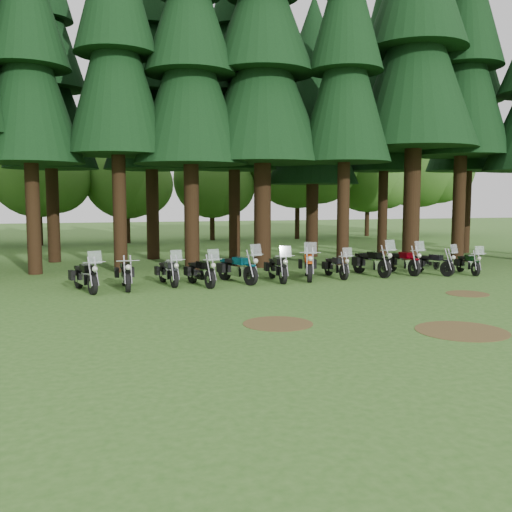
% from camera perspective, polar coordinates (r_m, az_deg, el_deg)
% --- Properties ---
extents(ground, '(120.00, 120.00, 0.00)m').
position_cam_1_polar(ground, '(17.55, 9.47, -4.72)').
color(ground, '#2F5B1D').
rests_on(ground, ground).
extents(pine_front_2, '(4.32, 4.32, 16.22)m').
position_cam_1_polar(pine_front_2, '(26.26, -22.01, 19.82)').
color(pine_front_2, black).
rests_on(pine_front_2, ground).
extents(pine_front_3, '(4.32, 4.32, 17.57)m').
position_cam_1_polar(pine_front_3, '(26.11, -13.92, 22.00)').
color(pine_front_3, black).
rests_on(pine_front_3, ground).
extents(pine_front_4, '(4.95, 4.95, 16.33)m').
position_cam_1_polar(pine_front_4, '(26.14, -6.66, 20.41)').
color(pine_front_4, black).
rests_on(pine_front_4, ground).
extents(pine_front_5, '(5.81, 5.81, 16.72)m').
position_cam_1_polar(pine_front_5, '(26.97, 0.67, 20.50)').
color(pine_front_5, black).
rests_on(pine_front_5, ground).
extents(pine_front_6, '(4.15, 4.15, 16.75)m').
position_cam_1_polar(pine_front_6, '(26.86, 8.97, 20.54)').
color(pine_front_6, black).
rests_on(pine_front_6, ground).
extents(pine_front_7, '(5.98, 5.98, 19.41)m').
position_cam_1_polar(pine_front_7, '(29.71, 15.79, 22.14)').
color(pine_front_7, black).
rests_on(pine_front_7, ground).
extents(pine_front_8, '(4.79, 4.79, 18.63)m').
position_cam_1_polar(pine_front_8, '(32.01, 20.17, 19.92)').
color(pine_front_8, black).
rests_on(pine_front_8, ground).
extents(pine_back_1, '(4.52, 4.52, 16.22)m').
position_cam_1_polar(pine_back_1, '(30.62, -20.13, 17.81)').
color(pine_back_1, black).
rests_on(pine_back_1, ground).
extents(pine_back_2, '(4.85, 4.85, 16.30)m').
position_cam_1_polar(pine_back_2, '(30.80, -10.56, 18.08)').
color(pine_back_2, black).
rests_on(pine_back_2, ground).
extents(pine_back_3, '(4.35, 4.35, 16.20)m').
position_cam_1_polar(pine_back_3, '(30.06, -2.22, 18.36)').
color(pine_back_3, black).
rests_on(pine_back_3, ground).
extents(pine_back_4, '(4.94, 4.94, 13.78)m').
position_cam_1_polar(pine_back_4, '(31.42, 5.75, 15.10)').
color(pine_back_4, black).
rests_on(pine_back_4, ground).
extents(pine_back_5, '(3.94, 3.94, 16.33)m').
position_cam_1_polar(pine_back_5, '(33.05, 12.85, 17.22)').
color(pine_back_5, black).
rests_on(pine_back_5, ground).
extents(pine_back_6, '(4.59, 4.59, 16.58)m').
position_cam_1_polar(pine_back_6, '(35.83, 20.64, 16.34)').
color(pine_back_6, black).
rests_on(pine_back_6, ground).
extents(decid_2, '(6.72, 6.53, 8.40)m').
position_cam_1_polar(decid_2, '(40.45, -20.59, 8.00)').
color(decid_2, black).
rests_on(decid_2, ground).
extents(decid_3, '(6.12, 5.95, 7.65)m').
position_cam_1_polar(decid_3, '(40.78, -12.42, 7.59)').
color(decid_3, black).
rests_on(decid_3, ground).
extents(decid_4, '(5.93, 5.76, 7.41)m').
position_cam_1_polar(decid_4, '(42.85, -4.03, 7.44)').
color(decid_4, black).
rests_on(decid_4, ground).
extents(decid_5, '(8.45, 8.21, 10.56)m').
position_cam_1_polar(decid_5, '(44.28, 4.77, 9.79)').
color(decid_5, black).
rests_on(decid_5, ground).
extents(decid_6, '(7.06, 6.86, 8.82)m').
position_cam_1_polar(decid_6, '(48.11, 11.58, 8.16)').
color(decid_6, black).
rests_on(decid_6, ground).
extents(decid_7, '(8.44, 8.20, 10.55)m').
position_cam_1_polar(decid_7, '(50.32, 16.41, 9.10)').
color(decid_7, black).
rests_on(decid_7, ground).
extents(dirt_patch_0, '(1.80, 1.80, 0.01)m').
position_cam_1_polar(dirt_patch_0, '(14.62, 2.20, -6.77)').
color(dirt_patch_0, '#4C3D1E').
rests_on(dirt_patch_0, ground).
extents(dirt_patch_1, '(1.40, 1.40, 0.01)m').
position_cam_1_polar(dirt_patch_1, '(20.30, 20.38, -3.56)').
color(dirt_patch_1, '#4C3D1E').
rests_on(dirt_patch_1, ground).
extents(dirt_patch_2, '(2.20, 2.20, 0.01)m').
position_cam_1_polar(dirt_patch_2, '(14.70, 19.88, -7.05)').
color(dirt_patch_2, '#4C3D1E').
rests_on(dirt_patch_2, ground).
extents(motorcycle_0, '(0.97, 2.33, 1.48)m').
position_cam_1_polar(motorcycle_0, '(20.31, -16.70, -2.03)').
color(motorcycle_0, black).
rests_on(motorcycle_0, ground).
extents(motorcycle_1, '(0.33, 2.31, 0.94)m').
position_cam_1_polar(motorcycle_1, '(20.57, -12.89, -1.88)').
color(motorcycle_1, black).
rests_on(motorcycle_1, ground).
extents(motorcycle_2, '(0.59, 2.19, 1.38)m').
position_cam_1_polar(motorcycle_2, '(21.15, -8.75, -1.64)').
color(motorcycle_2, black).
rests_on(motorcycle_2, ground).
extents(motorcycle_3, '(0.80, 2.25, 1.42)m').
position_cam_1_polar(motorcycle_3, '(20.80, -5.53, -1.68)').
color(motorcycle_3, black).
rests_on(motorcycle_3, ground).
extents(motorcycle_4, '(1.16, 2.38, 1.54)m').
position_cam_1_polar(motorcycle_4, '(21.45, -1.87, -1.32)').
color(motorcycle_4, black).
rests_on(motorcycle_4, ground).
extents(motorcycle_5, '(0.46, 2.30, 1.44)m').
position_cam_1_polar(motorcycle_5, '(21.86, 2.17, -1.27)').
color(motorcycle_5, black).
rests_on(motorcycle_5, ground).
extents(motorcycle_6, '(1.06, 2.43, 1.55)m').
position_cam_1_polar(motorcycle_6, '(22.45, 5.26, -1.01)').
color(motorcycle_6, black).
rests_on(motorcycle_6, ground).
extents(motorcycle_7, '(0.39, 2.05, 1.29)m').
position_cam_1_polar(motorcycle_7, '(23.00, 8.03, -1.09)').
color(motorcycle_7, black).
rests_on(motorcycle_7, ground).
extents(motorcycle_8, '(0.70, 2.47, 1.55)m').
position_cam_1_polar(motorcycle_8, '(23.90, 11.49, -0.69)').
color(motorcycle_8, black).
rests_on(motorcycle_8, ground).
extents(motorcycle_9, '(0.52, 2.34, 1.47)m').
position_cam_1_polar(motorcycle_9, '(24.68, 14.47, -0.61)').
color(motorcycle_9, black).
rests_on(motorcycle_9, ground).
extents(motorcycle_10, '(0.96, 2.09, 1.34)m').
position_cam_1_polar(motorcycle_10, '(24.79, 17.25, -0.76)').
color(motorcycle_10, black).
rests_on(motorcycle_10, ground).
extents(motorcycle_11, '(0.61, 2.00, 1.26)m').
position_cam_1_polar(motorcycle_11, '(25.52, 20.44, -0.75)').
color(motorcycle_11, black).
rests_on(motorcycle_11, ground).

